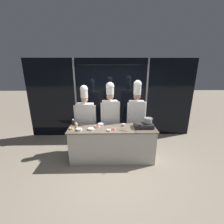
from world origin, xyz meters
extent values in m
plane|color=gray|center=(0.00, 0.00, 0.00)|extent=(24.00, 24.00, 0.00)
cube|color=black|center=(0.00, 1.54, 1.35)|extent=(5.71, 0.04, 2.70)
cube|color=gray|center=(-1.21, 1.49, 1.35)|extent=(0.05, 0.05, 2.70)
cube|color=gray|center=(1.21, 1.49, 1.35)|extent=(0.05, 0.05, 2.70)
cube|color=beige|center=(0.00, 0.00, 0.45)|extent=(2.18, 0.62, 0.89)
cube|color=#756656|center=(0.00, 0.00, 0.91)|extent=(2.25, 0.65, 0.03)
cube|color=#28282B|center=(0.81, 0.02, 0.97)|extent=(0.48, 0.33, 0.11)
cylinder|color=black|center=(0.70, 0.02, 1.03)|extent=(0.19, 0.19, 0.01)
cylinder|color=black|center=(0.70, -0.15, 0.97)|extent=(0.03, 0.01, 0.03)
cylinder|color=black|center=(0.92, 0.02, 1.03)|extent=(0.19, 0.19, 0.01)
cylinder|color=black|center=(0.92, -0.15, 0.97)|extent=(0.03, 0.01, 0.03)
cylinder|color=#38332D|center=(0.70, 0.02, 1.04)|extent=(0.28, 0.28, 0.01)
cone|color=#38332D|center=(0.70, 0.02, 1.07)|extent=(0.30, 0.30, 0.05)
cylinder|color=black|center=(0.70, -0.23, 1.08)|extent=(0.02, 0.22, 0.02)
cylinder|color=#93969B|center=(0.92, 0.02, 1.11)|extent=(0.19, 0.19, 0.13)
torus|color=#93969B|center=(0.92, 0.02, 1.17)|extent=(0.20, 0.20, 0.01)
torus|color=#93969B|center=(0.81, 0.02, 1.15)|extent=(0.01, 0.05, 0.05)
torus|color=#93969B|center=(1.03, 0.02, 1.15)|extent=(0.01, 0.05, 0.05)
cylinder|color=beige|center=(-0.92, 0.02, 0.99)|extent=(0.07, 0.07, 0.13)
cone|color=white|center=(-0.92, 0.02, 1.07)|extent=(0.06, 0.06, 0.04)
cylinder|color=#332319|center=(-1.05, 0.24, 0.99)|extent=(0.07, 0.07, 0.14)
cone|color=white|center=(-1.05, 0.24, 1.08)|extent=(0.06, 0.06, 0.04)
cylinder|color=white|center=(-0.82, -0.14, 0.94)|extent=(0.15, 0.15, 0.04)
torus|color=white|center=(-0.82, -0.14, 0.96)|extent=(0.15, 0.15, 0.01)
cylinder|color=beige|center=(-0.82, -0.14, 0.96)|extent=(0.12, 0.12, 0.02)
cylinder|color=white|center=(0.31, 0.13, 0.95)|extent=(0.09, 0.09, 0.05)
torus|color=white|center=(0.31, 0.13, 0.98)|extent=(0.09, 0.09, 0.01)
cylinder|color=#E0C689|center=(0.31, 0.13, 0.96)|extent=(0.07, 0.07, 0.03)
cylinder|color=white|center=(-0.30, 0.19, 0.94)|extent=(0.15, 0.15, 0.04)
torus|color=white|center=(-0.30, 0.19, 0.97)|extent=(0.16, 0.16, 0.01)
cylinder|color=white|center=(-0.30, 0.19, 0.96)|extent=(0.13, 0.13, 0.02)
cylinder|color=white|center=(-0.53, -0.10, 0.94)|extent=(0.16, 0.16, 0.03)
torus|color=white|center=(-0.53, -0.10, 0.96)|extent=(0.17, 0.17, 0.01)
cylinder|color=silver|center=(-0.53, -0.10, 0.95)|extent=(0.13, 0.13, 0.02)
cylinder|color=white|center=(-0.09, -0.19, 0.94)|extent=(0.11, 0.11, 0.03)
torus|color=white|center=(-0.09, -0.19, 0.96)|extent=(0.11, 0.11, 0.01)
cylinder|color=silver|center=(-0.09, -0.19, 0.95)|extent=(0.09, 0.09, 0.02)
cylinder|color=white|center=(0.03, -0.13, 0.94)|extent=(0.09, 0.09, 0.05)
torus|color=white|center=(0.03, -0.13, 0.97)|extent=(0.10, 0.10, 0.01)
cylinder|color=red|center=(0.03, -0.13, 0.96)|extent=(0.08, 0.08, 0.03)
cylinder|color=white|center=(-1.02, -0.06, 0.94)|extent=(0.11, 0.11, 0.03)
torus|color=white|center=(-1.02, -0.06, 0.96)|extent=(0.11, 0.11, 0.01)
cylinder|color=orange|center=(-1.02, -0.06, 0.95)|extent=(0.09, 0.09, 0.02)
cylinder|color=white|center=(-0.39, 0.05, 0.94)|extent=(0.14, 0.14, 0.04)
torus|color=white|center=(-0.39, 0.05, 0.96)|extent=(0.14, 0.14, 0.01)
cylinder|color=#B22D1E|center=(-0.39, 0.05, 0.95)|extent=(0.11, 0.11, 0.02)
cube|color=olive|center=(-0.95, 0.19, 0.93)|extent=(0.15, 0.06, 0.01)
ellipsoid|color=olive|center=(-0.84, 0.16, 0.93)|extent=(0.08, 0.06, 0.02)
cube|color=olive|center=(0.23, -0.17, 0.93)|extent=(0.15, 0.06, 0.01)
ellipsoid|color=olive|center=(0.34, -0.20, 0.93)|extent=(0.08, 0.06, 0.02)
cylinder|color=#2D3856|center=(-0.63, 0.50, 0.40)|extent=(0.12, 0.12, 0.80)
cylinder|color=#2D3856|center=(-0.89, 0.52, 0.40)|extent=(0.12, 0.12, 0.80)
cube|color=white|center=(-0.76, 0.51, 1.12)|extent=(0.49, 0.27, 0.64)
cylinder|color=white|center=(-0.50, 0.46, 1.10)|extent=(0.09, 0.09, 0.59)
cylinder|color=white|center=(-1.03, 0.49, 1.10)|extent=(0.09, 0.09, 0.59)
sphere|color=tan|center=(-0.76, 0.51, 1.56)|extent=(0.19, 0.19, 0.19)
cylinder|color=white|center=(-0.76, 0.51, 1.73)|extent=(0.20, 0.20, 0.23)
sphere|color=white|center=(-0.76, 0.51, 1.85)|extent=(0.22, 0.22, 0.22)
cylinder|color=#2D3856|center=(0.07, 0.52, 0.42)|extent=(0.11, 0.11, 0.84)
cylinder|color=#2D3856|center=(-0.16, 0.48, 0.42)|extent=(0.11, 0.11, 0.84)
cube|color=white|center=(-0.05, 0.50, 1.18)|extent=(0.45, 0.30, 0.68)
cylinder|color=white|center=(0.19, 0.52, 1.17)|extent=(0.08, 0.08, 0.63)
cylinder|color=white|center=(-0.27, 0.42, 1.17)|extent=(0.08, 0.08, 0.63)
sphere|color=tan|center=(-0.05, 0.50, 1.65)|extent=(0.20, 0.20, 0.20)
cylinder|color=white|center=(-0.05, 0.50, 1.81)|extent=(0.21, 0.21, 0.22)
sphere|color=white|center=(-0.05, 0.50, 1.92)|extent=(0.23, 0.23, 0.23)
cylinder|color=#232326|center=(0.82, 0.57, 0.41)|extent=(0.11, 0.11, 0.83)
cylinder|color=#232326|center=(0.60, 0.55, 0.41)|extent=(0.11, 0.11, 0.83)
cube|color=white|center=(0.71, 0.56, 1.17)|extent=(0.42, 0.23, 0.67)
cylinder|color=white|center=(0.94, 0.54, 1.15)|extent=(0.08, 0.08, 0.62)
cylinder|color=white|center=(0.48, 0.52, 1.15)|extent=(0.08, 0.08, 0.62)
sphere|color=#A87A5B|center=(0.71, 0.56, 1.62)|extent=(0.20, 0.20, 0.20)
cylinder|color=white|center=(0.71, 0.56, 1.82)|extent=(0.21, 0.21, 0.29)
sphere|color=white|center=(0.71, 0.56, 1.97)|extent=(0.22, 0.22, 0.22)
camera|label=1|loc=(-0.08, -3.56, 2.45)|focal=24.00mm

